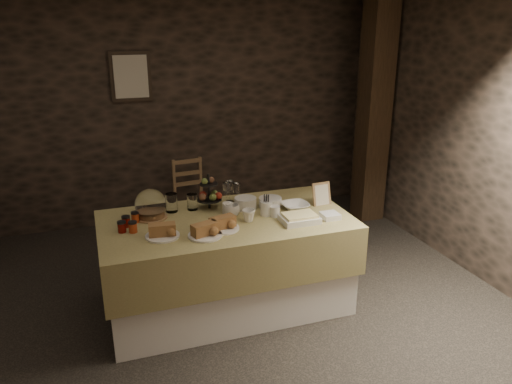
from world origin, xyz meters
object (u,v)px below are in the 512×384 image
object	(u,v)px
timber_column	(374,114)
fruit_stand	(210,195)
buffet_table	(226,256)
chair	(191,197)

from	to	relation	value
timber_column	fruit_stand	distance (m)	2.58
fruit_stand	buffet_table	bearing A→B (deg)	-77.02
fruit_stand	chair	bearing A→B (deg)	84.79
chair	fruit_stand	bearing A→B (deg)	-100.65
buffet_table	timber_column	bearing A→B (deg)	32.49
buffet_table	chair	distance (m)	1.84
chair	fruit_stand	world-z (taller)	fruit_stand
buffet_table	fruit_stand	world-z (taller)	fruit_stand
buffet_table	timber_column	world-z (taller)	timber_column
buffet_table	timber_column	distance (m)	2.77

